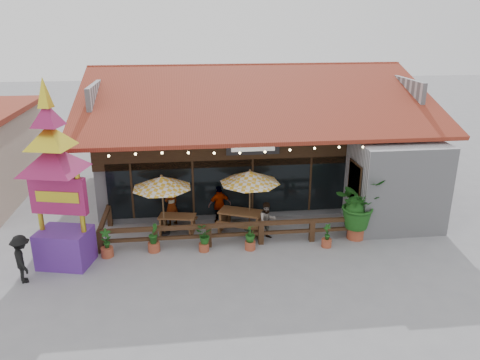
{
  "coord_description": "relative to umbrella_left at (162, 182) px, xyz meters",
  "views": [
    {
      "loc": [
        -3.22,
        -16.5,
        8.29
      ],
      "look_at": [
        -1.07,
        1.5,
        1.93
      ],
      "focal_mm": 35.0,
      "sensor_mm": 36.0,
      "label": 1
    }
  ],
  "objects": [
    {
      "name": "umbrella_right",
      "position": [
        3.46,
        0.0,
        0.07
      ],
      "size": [
        3.07,
        3.07,
        2.6
      ],
      "color": "brown",
      "rests_on": "ground"
    },
    {
      "name": "tropical_plant",
      "position": [
        7.5,
        -1.3,
        -0.76
      ],
      "size": [
        2.38,
        2.32,
        2.51
      ],
      "color": "#984229",
      "rests_on": "ground"
    },
    {
      "name": "pedestrian",
      "position": [
        -4.46,
        -3.07,
        -1.37
      ],
      "size": [
        1.02,
        1.23,
        1.66
      ],
      "primitive_type": "imported",
      "rotation": [
        0.0,
        0.0,
        2.02
      ],
      "color": "black",
      "rests_on": "ground"
    },
    {
      "name": "thai_sign_tower",
      "position": [
        -3.35,
        -2.04,
        1.52
      ],
      "size": [
        3.14,
        3.14,
        7.03
      ],
      "color": "#542589",
      "rests_on": "ground"
    },
    {
      "name": "planter_e",
      "position": [
        6.16,
        -1.86,
        -1.8
      ],
      "size": [
        0.38,
        0.38,
        0.94
      ],
      "color": "#984229",
      "rests_on": "ground"
    },
    {
      "name": "planter_c",
      "position": [
        1.51,
        -1.65,
        -1.66
      ],
      "size": [
        0.64,
        0.58,
        0.95
      ],
      "color": "#984229",
      "rests_on": "ground"
    },
    {
      "name": "picnic_table_left",
      "position": [
        0.53,
        0.14,
        -1.72
      ],
      "size": [
        1.68,
        1.52,
        0.71
      ],
      "color": "brown",
      "rests_on": "ground"
    },
    {
      "name": "ground",
      "position": [
        4.22,
        -0.83,
        -2.2
      ],
      "size": [
        100.0,
        100.0,
        0.0
      ],
      "primitive_type": "plane",
      "color": "gray",
      "rests_on": "ground"
    },
    {
      "name": "diner_c",
      "position": [
        2.3,
        0.77,
        -1.36
      ],
      "size": [
        1.03,
        0.57,
        1.67
      ],
      "primitive_type": "imported",
      "rotation": [
        0.0,
        0.0,
        3.32
      ],
      "color": "#322110",
      "rests_on": "ground"
    },
    {
      "name": "picnic_table_right",
      "position": [
        3.1,
        -0.05,
        -1.62
      ],
      "size": [
        2.24,
        2.11,
        0.85
      ],
      "color": "brown",
      "rests_on": "ground"
    },
    {
      "name": "diner_b",
      "position": [
        4.02,
        -0.91,
        -1.44
      ],
      "size": [
        0.86,
        0.75,
        1.52
      ],
      "primitive_type": "imported",
      "rotation": [
        0.0,
        0.0,
        0.26
      ],
      "color": "#322110",
      "rests_on": "ground"
    },
    {
      "name": "restaurant_building",
      "position": [
        4.48,
        5.78,
        0.01
      ],
      "size": [
        15.5,
        14.73,
        6.09
      ],
      "color": "#AFAFB4",
      "rests_on": "ground"
    },
    {
      "name": "umbrella_left",
      "position": [
        0.0,
        0.0,
        0.0
      ],
      "size": [
        3.08,
        3.08,
        2.52
      ],
      "color": "brown",
      "rests_on": "ground"
    },
    {
      "name": "planter_a",
      "position": [
        -2.01,
        -1.66,
        -1.74
      ],
      "size": [
        0.45,
        0.45,
        1.09
      ],
      "color": "#984229",
      "rests_on": "ground"
    },
    {
      "name": "patio_railing",
      "position": [
        1.96,
        -1.09,
        -1.58
      ],
      "size": [
        10.0,
        2.6,
        0.92
      ],
      "color": "#402B16",
      "rests_on": "ground"
    },
    {
      "name": "planter_d",
      "position": [
        3.24,
        -1.73,
        -1.72
      ],
      "size": [
        0.51,
        0.51,
        0.99
      ],
      "color": "#984229",
      "rests_on": "ground"
    },
    {
      "name": "planter_b",
      "position": [
        -0.34,
        -1.46,
        -1.7
      ],
      "size": [
        0.45,
        0.45,
        1.09
      ],
      "color": "#984229",
      "rests_on": "ground"
    },
    {
      "name": "diner_a",
      "position": [
        0.3,
        0.8,
        -1.28
      ],
      "size": [
        0.79,
        0.78,
        1.84
      ],
      "primitive_type": "imported",
      "rotation": [
        0.0,
        0.0,
        3.9
      ],
      "color": "#322110",
      "rests_on": "ground"
    }
  ]
}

